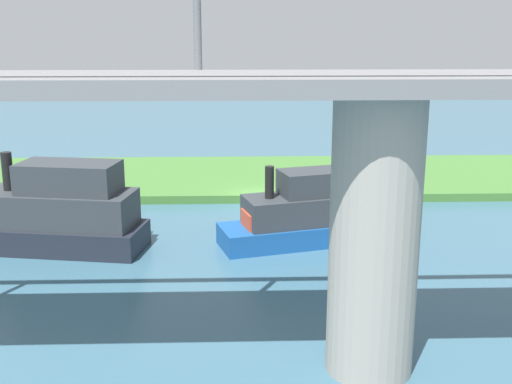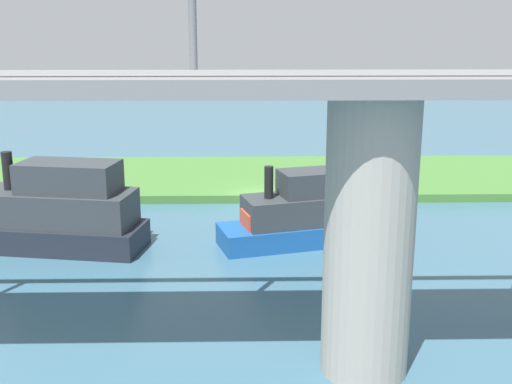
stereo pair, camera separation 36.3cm
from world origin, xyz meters
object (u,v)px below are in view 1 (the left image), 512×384
(bridge_pylon, at_px, (374,238))
(mooring_post, at_px, (278,181))
(person_on_bank, at_px, (328,179))
(motorboat_white, at_px, (305,214))
(skiff_small, at_px, (54,214))

(bridge_pylon, distance_m, mooring_post, 20.86)
(bridge_pylon, relative_size, person_on_bank, 6.05)
(bridge_pylon, relative_size, motorboat_white, 1.04)
(person_on_bank, relative_size, motorboat_white, 0.17)
(mooring_post, bearing_deg, motorboat_white, 94.76)
(mooring_post, distance_m, skiff_small, 14.46)
(mooring_post, bearing_deg, skiff_small, 39.67)
(person_on_bank, distance_m, motorboat_white, 8.56)
(skiff_small, bearing_deg, mooring_post, -140.33)
(skiff_small, bearing_deg, bridge_pylon, 137.89)
(mooring_post, height_order, skiff_small, skiff_small)
(bridge_pylon, relative_size, mooring_post, 8.68)
(bridge_pylon, height_order, motorboat_white, bridge_pylon)
(person_on_bank, bearing_deg, bridge_pylon, 85.36)
(motorboat_white, bearing_deg, person_on_bank, -105.82)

